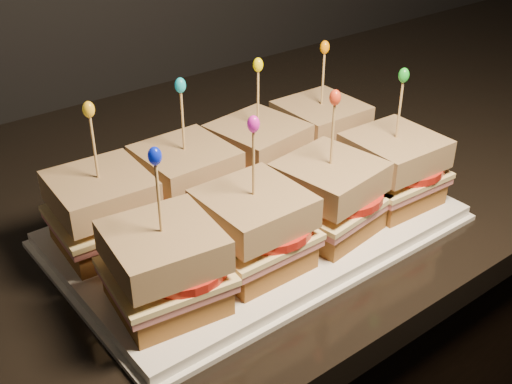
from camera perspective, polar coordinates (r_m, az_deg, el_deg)
cabinet at (r=1.28m, az=5.29°, el=-15.01°), size 2.62×0.67×0.91m
granite_slab at (r=1.00m, az=6.56°, el=4.33°), size 2.66×0.71×0.04m
platter at (r=0.74m, az=-0.00°, el=-3.06°), size 0.44×0.27×0.02m
platter_rim at (r=0.75m, az=-0.00°, el=-3.44°), size 0.45×0.28×0.01m
sandwich_0_bread_bot at (r=0.71m, az=-13.16°, el=-3.59°), size 0.10×0.10×0.03m
sandwich_0_ham at (r=0.70m, az=-13.32°, el=-2.43°), size 0.11×0.11×0.01m
sandwich_0_cheese at (r=0.70m, az=-13.39°, el=-1.94°), size 0.11×0.11×0.01m
sandwich_0_tomato at (r=0.69m, az=-12.36°, el=-1.31°), size 0.09×0.09×0.01m
sandwich_0_bread_top at (r=0.68m, az=-13.67°, el=0.07°), size 0.10×0.10×0.03m
sandwich_0_pick at (r=0.66m, az=-14.15°, el=3.55°), size 0.00×0.00×0.09m
sandwich_0_frill at (r=0.64m, az=-14.65°, el=7.12°), size 0.01×0.01×0.02m
sandwich_1_bread_bot at (r=0.75m, az=-6.09°, el=-0.91°), size 0.10×0.10×0.03m
sandwich_1_ham at (r=0.74m, az=-6.16°, el=0.22°), size 0.10×0.10×0.01m
sandwich_1_cheese at (r=0.74m, az=-6.19°, el=0.69°), size 0.11×0.10×0.01m
sandwich_1_tomato at (r=0.74m, az=-5.18°, el=1.30°), size 0.09×0.09×0.01m
sandwich_1_bread_top at (r=0.72m, az=-6.31°, el=2.64°), size 0.10×0.10×0.03m
sandwich_1_pick at (r=0.70m, az=-6.52°, el=5.99°), size 0.00×0.00×0.09m
sandwich_1_frill at (r=0.69m, az=-6.74°, el=9.40°), size 0.01×0.01×0.02m
sandwich_2_bread_bot at (r=0.80m, az=0.17°, el=1.47°), size 0.11×0.11×0.03m
sandwich_2_ham at (r=0.79m, az=0.17°, el=2.56°), size 0.12×0.11×0.01m
sandwich_2_cheese at (r=0.79m, az=0.17°, el=3.01°), size 0.12×0.12×0.01m
sandwich_2_tomato at (r=0.79m, az=1.13°, el=3.58°), size 0.09×0.09×0.01m
sandwich_2_bread_top at (r=0.78m, az=0.17°, el=4.87°), size 0.11×0.11×0.03m
sandwich_2_pick at (r=0.76m, az=0.18°, el=8.03°), size 0.00×0.00×0.09m
sandwich_2_frill at (r=0.74m, az=0.18°, el=11.24°), size 0.01×0.01×0.02m
sandwich_3_bread_bot at (r=0.86m, az=5.62°, el=3.53°), size 0.10×0.10×0.03m
sandwich_3_ham at (r=0.86m, az=5.67°, el=4.56°), size 0.11×0.10×0.01m
sandwich_3_cheese at (r=0.85m, az=5.70°, el=4.98°), size 0.11×0.10×0.01m
sandwich_3_tomato at (r=0.85m, az=6.59°, el=5.50°), size 0.09×0.09×0.01m
sandwich_3_bread_top at (r=0.84m, az=5.79°, el=6.73°), size 0.10×0.10×0.03m
sandwich_3_pick at (r=0.82m, az=5.96°, el=9.69°), size 0.00×0.00×0.09m
sandwich_3_frill at (r=0.81m, az=6.13°, el=12.67°), size 0.01×0.01×0.02m
sandwich_4_bread_bot at (r=0.62m, az=-7.92°, el=-8.76°), size 0.11×0.11×0.03m
sandwich_4_ham at (r=0.61m, az=-8.03°, el=-7.51°), size 0.12×0.11×0.01m
sandwich_4_cheese at (r=0.60m, az=-8.08°, el=-6.99°), size 0.12×0.12×0.01m
sandwich_4_tomato at (r=0.60m, az=-6.85°, el=-6.28°), size 0.09×0.09×0.01m
sandwich_4_bread_top at (r=0.59m, az=-8.28°, el=-4.78°), size 0.11×0.11×0.03m
sandwich_4_pick at (r=0.56m, az=-8.62°, el=-0.91°), size 0.00×0.00×0.09m
sandwich_4_frill at (r=0.54m, az=-8.99°, el=3.17°), size 0.01×0.01×0.02m
sandwich_5_bread_bot at (r=0.66m, az=-0.20°, el=-5.34°), size 0.10×0.10×0.03m
sandwich_5_ham at (r=0.65m, az=-0.21°, el=-4.12°), size 0.10×0.10×0.01m
sandwich_5_cheese at (r=0.65m, az=-0.21°, el=-3.61°), size 0.11×0.10×0.01m
sandwich_5_tomato at (r=0.65m, az=0.96°, el=-2.93°), size 0.09×0.09×0.01m
sandwich_5_bread_top at (r=0.63m, az=-0.21°, el=-1.48°), size 0.10×0.10×0.03m
sandwich_5_pick at (r=0.61m, az=-0.22°, el=2.22°), size 0.00×0.00×0.09m
sandwich_5_frill at (r=0.59m, az=-0.23°, el=6.06°), size 0.01×0.01×0.02m
sandwich_6_bread_bot at (r=0.72m, az=6.34°, el=-2.32°), size 0.11×0.11×0.03m
sandwich_6_ham at (r=0.71m, az=6.41°, el=-1.16°), size 0.12×0.11×0.01m
sandwich_6_cheese at (r=0.71m, az=6.45°, el=-0.68°), size 0.12×0.12×0.01m
sandwich_6_tomato at (r=0.71m, az=7.52°, el=-0.04°), size 0.09×0.09×0.01m
sandwich_6_bread_top at (r=0.69m, az=6.58°, el=1.33°), size 0.11×0.11×0.03m
sandwich_6_pick at (r=0.67m, az=6.81°, el=4.78°), size 0.00×0.00×0.09m
sandwich_6_frill at (r=0.66m, az=7.05°, el=8.33°), size 0.01×0.01×0.02m
sandwich_7_bread_bot at (r=0.79m, az=11.82°, el=0.24°), size 0.10×0.10×0.03m
sandwich_7_ham at (r=0.78m, az=11.95°, el=1.33°), size 0.11×0.10×0.01m
sandwich_7_cheese at (r=0.78m, az=12.00°, el=1.78°), size 0.11×0.11×0.01m
sandwich_7_tomato at (r=0.78m, az=12.97°, el=2.35°), size 0.09×0.09×0.01m
sandwich_7_bread_top at (r=0.76m, az=12.22°, el=3.65°), size 0.10×0.10×0.03m
sandwich_7_pick at (r=0.75m, az=12.61°, el=6.84°), size 0.00×0.00×0.09m
sandwich_7_frill at (r=0.73m, az=13.01°, el=10.08°), size 0.01×0.01×0.02m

